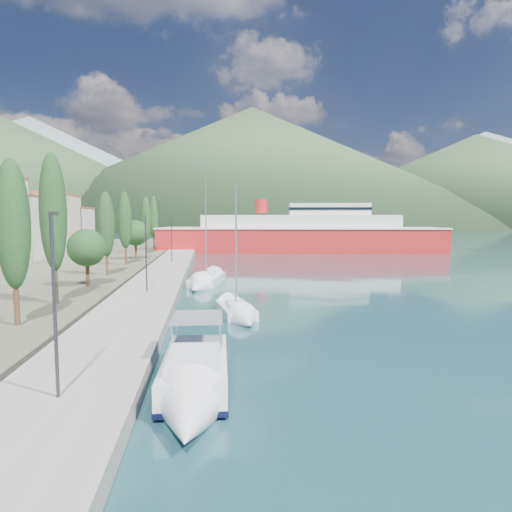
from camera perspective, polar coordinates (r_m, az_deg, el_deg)
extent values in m
plane|color=#1A3F46|center=(142.09, -4.83, 2.25)|extent=(1400.00, 1400.00, 0.00)
cube|color=gray|center=(48.53, -12.26, -2.54)|extent=(5.00, 88.00, 0.80)
cone|color=slate|center=(690.77, -27.76, 10.05)|extent=(640.00, 640.00, 150.00)
cone|color=slate|center=(711.80, 0.36, 11.66)|extent=(760.00, 760.00, 180.00)
cone|color=slate|center=(755.38, 28.10, 9.17)|extent=(640.00, 640.00, 140.00)
cone|color=#324B2D|center=(427.22, -0.52, 11.77)|extent=(480.00, 480.00, 115.00)
cone|color=#324B2D|center=(482.41, 27.10, 8.96)|extent=(420.00, 420.00, 90.00)
cube|color=silver|center=(71.57, -29.49, 3.16)|extent=(9.00, 11.00, 9.00)
cube|color=#9E5138|center=(71.63, -29.65, 6.88)|extent=(9.20, 11.20, 0.30)
cube|color=beige|center=(81.80, -26.50, 3.77)|extent=(9.00, 13.00, 10.00)
cube|color=#9E5138|center=(81.91, -26.64, 7.38)|extent=(9.20, 13.20, 0.30)
cube|color=silver|center=(92.23, -24.14, 3.31)|extent=(9.00, 10.00, 8.00)
cube|color=#9E5138|center=(92.24, -24.24, 5.89)|extent=(9.20, 10.20, 0.30)
cylinder|color=#47301E|center=(27.45, -29.27, -5.99)|extent=(0.30, 0.30, 2.03)
ellipsoid|color=#1E3E1C|center=(27.01, -29.68, 3.69)|extent=(1.80, 1.80, 7.20)
cylinder|color=#47301E|center=(33.19, -25.10, -3.78)|extent=(0.30, 0.30, 2.31)
ellipsoid|color=#1E3E1C|center=(32.86, -25.44, 5.31)|extent=(1.80, 1.80, 8.19)
cylinder|color=#47301E|center=(40.79, -21.52, -2.28)|extent=(0.36, 0.36, 2.07)
sphere|color=#1E3E1C|center=(40.58, -21.63, 1.03)|extent=(3.32, 3.32, 3.32)
cylinder|color=#47301E|center=(47.98, -19.22, -1.26)|extent=(0.30, 0.30, 1.94)
ellipsoid|color=#1E3E1C|center=(47.73, -19.37, 4.00)|extent=(1.80, 1.80, 6.86)
cylinder|color=#47301E|center=(58.21, -16.96, -0.08)|extent=(0.30, 0.30, 2.09)
ellipsoid|color=#1E3E1C|center=(58.01, -17.08, 4.60)|extent=(1.80, 1.80, 7.41)
cylinder|color=#47301E|center=(65.86, -15.73, 0.63)|extent=(0.36, 0.36, 2.36)
sphere|color=#1E3E1C|center=(65.72, -15.79, 2.97)|extent=(3.78, 3.78, 3.78)
cylinder|color=#47301E|center=(77.09, -14.38, 1.18)|extent=(0.30, 0.30, 2.15)
ellipsoid|color=#1E3E1C|center=(76.93, -14.46, 4.81)|extent=(1.80, 1.80, 7.62)
cylinder|color=#47301E|center=(87.27, -13.46, 1.67)|extent=(0.30, 0.30, 2.29)
ellipsoid|color=#1E3E1C|center=(87.14, -13.53, 5.09)|extent=(1.80, 1.80, 8.14)
cylinder|color=#2D2D33|center=(15.31, -25.27, -6.15)|extent=(0.12, 0.12, 6.00)
cube|color=#2D2D33|center=(15.29, -25.38, 5.14)|extent=(0.15, 0.50, 0.12)
cylinder|color=#2D2D33|center=(35.43, -14.45, 0.22)|extent=(0.12, 0.12, 6.00)
cube|color=#2D2D33|center=(35.57, -14.50, 5.07)|extent=(0.15, 0.50, 0.12)
cylinder|color=#2D2D33|center=(59.66, -11.21, 2.13)|extent=(0.12, 0.12, 6.00)
cube|color=#2D2D33|center=(59.84, -11.24, 5.01)|extent=(0.15, 0.50, 0.12)
cube|color=black|center=(17.95, -8.01, -16.91)|extent=(2.38, 5.93, 0.66)
cube|color=silver|center=(17.69, -8.04, -14.65)|extent=(2.63, 6.24, 1.03)
cube|color=black|center=(17.85, -8.03, -16.07)|extent=(2.68, 6.32, 0.21)
cube|color=silver|center=(16.76, -8.22, -13.38)|extent=(2.05, 3.07, 0.38)
cube|color=slate|center=(18.80, -7.82, -8.08)|extent=(2.23, 2.62, 0.09)
cone|color=silver|center=(14.15, -9.00, -20.67)|extent=(2.54, 3.08, 2.45)
cube|color=silver|center=(30.16, -2.75, -7.31)|extent=(2.74, 5.25, 0.80)
cube|color=silver|center=(29.73, -2.62, -6.44)|extent=(1.50, 2.16, 0.31)
cylinder|color=silver|center=(29.20, -2.66, 1.46)|extent=(0.12, 0.12, 8.46)
cone|color=silver|center=(27.11, -1.34, -8.71)|extent=(2.36, 2.60, 2.05)
cube|color=silver|center=(44.66, -6.48, -3.26)|extent=(4.03, 7.51, 1.01)
cube|color=silver|center=(44.11, -6.62, -2.48)|extent=(2.12, 3.11, 0.39)
cylinder|color=silver|center=(43.74, -6.70, 5.31)|extent=(0.12, 0.12, 12.29)
cone|color=silver|center=(40.27, -7.87, -4.17)|extent=(3.22, 3.80, 2.57)
cube|color=red|center=(87.04, 5.75, 1.95)|extent=(56.92, 19.82, 5.39)
cube|color=silver|center=(86.94, 5.77, 3.72)|extent=(57.36, 20.22, 0.29)
cube|color=silver|center=(86.93, 5.77, 4.48)|extent=(39.52, 15.28, 2.89)
cube|color=silver|center=(87.50, 9.59, 6.14)|extent=(16.53, 9.43, 2.31)
cylinder|color=red|center=(86.83, 0.68, 6.66)|extent=(2.50, 2.50, 2.69)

